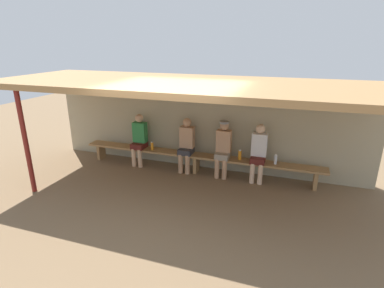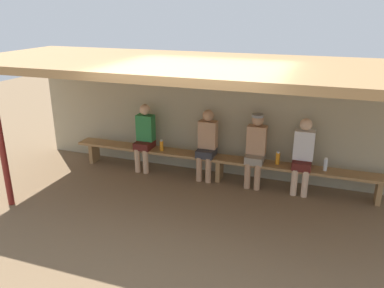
{
  "view_description": "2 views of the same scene",
  "coord_description": "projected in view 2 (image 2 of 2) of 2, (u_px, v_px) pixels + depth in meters",
  "views": [
    {
      "loc": [
        2.13,
        -5.02,
        3.09
      ],
      "look_at": [
        0.03,
        1.13,
        0.87
      ],
      "focal_mm": 28.3,
      "sensor_mm": 36.0,
      "label": 1
    },
    {
      "loc": [
        1.76,
        -4.96,
        3.1
      ],
      "look_at": [
        -0.46,
        1.29,
        0.75
      ],
      "focal_mm": 36.15,
      "sensor_mm": 36.0,
      "label": 2
    }
  ],
  "objects": [
    {
      "name": "player_shirtless_tan",
      "position": [
        256.0,
        147.0,
        6.92
      ],
      "size": [
        0.34,
        0.42,
        1.34
      ],
      "color": "gray",
      "rests_on": "ground"
    },
    {
      "name": "bench",
      "position": [
        220.0,
        161.0,
        7.25
      ],
      "size": [
        6.0,
        0.36,
        0.46
      ],
      "color": "#9E7547",
      "rests_on": "ground"
    },
    {
      "name": "support_post",
      "position": [
        1.0,
        142.0,
        6.09
      ],
      "size": [
        0.1,
        0.1,
        2.2
      ],
      "primitive_type": "cylinder",
      "color": "maroon",
      "rests_on": "ground"
    },
    {
      "name": "ground_plane",
      "position": [
        192.0,
        219.0,
        6.0
      ],
      "size": [
        24.0,
        24.0,
        0.0
      ],
      "primitive_type": "plane",
      "color": "brown"
    },
    {
      "name": "back_wall",
      "position": [
        227.0,
        118.0,
        7.41
      ],
      "size": [
        8.0,
        0.2,
        2.2
      ],
      "primitive_type": "cube",
      "color": "tan",
      "rests_on": "ground"
    },
    {
      "name": "dugout_roof",
      "position": [
        208.0,
        66.0,
        5.87
      ],
      "size": [
        8.0,
        2.8,
        0.12
      ],
      "primitive_type": "cube",
      "color": "#9E7547",
      "rests_on": "back_wall"
    },
    {
      "name": "water_bottle_orange",
      "position": [
        162.0,
        146.0,
        7.52
      ],
      "size": [
        0.07,
        0.07,
        0.22
      ],
      "color": "orange",
      "rests_on": "bench"
    },
    {
      "name": "player_in_red",
      "position": [
        303.0,
        153.0,
        6.67
      ],
      "size": [
        0.34,
        0.42,
        1.34
      ],
      "color": "#591E19",
      "rests_on": "ground"
    },
    {
      "name": "water_bottle_green",
      "position": [
        278.0,
        158.0,
        6.87
      ],
      "size": [
        0.08,
        0.08,
        0.24
      ],
      "color": "orange",
      "rests_on": "bench"
    },
    {
      "name": "player_near_post",
      "position": [
        207.0,
        142.0,
        7.22
      ],
      "size": [
        0.34,
        0.42,
        1.34
      ],
      "color": "#333338",
      "rests_on": "ground"
    },
    {
      "name": "player_rightmost",
      "position": [
        145.0,
        135.0,
        7.62
      ],
      "size": [
        0.34,
        0.42,
        1.34
      ],
      "color": "#591E19",
      "rests_on": "ground"
    },
    {
      "name": "water_bottle_clear",
      "position": [
        325.0,
        165.0,
        6.6
      ],
      "size": [
        0.07,
        0.07,
        0.23
      ],
      "color": "silver",
      "rests_on": "bench"
    }
  ]
}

